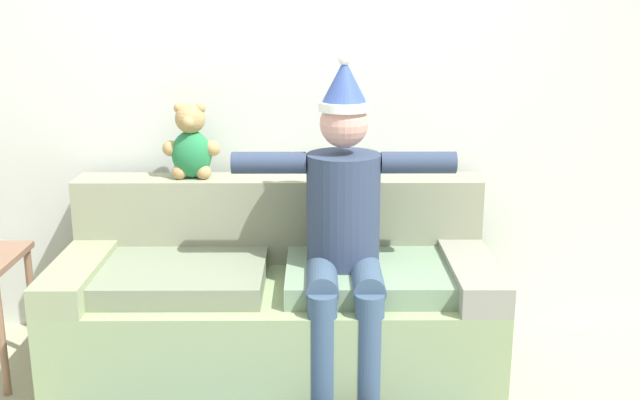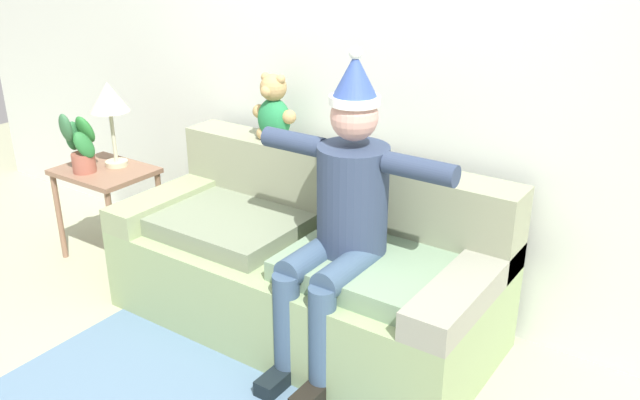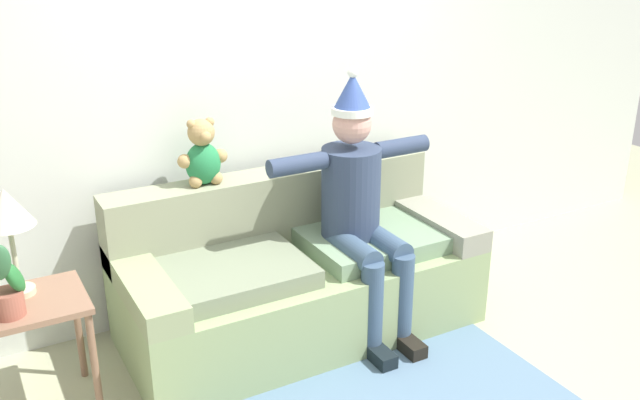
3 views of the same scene
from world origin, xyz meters
The scene contains 7 objects.
back_wall centered at (0.00, 1.55, 1.35)m, with size 7.00×0.10×2.70m, color silver.
couch centered at (0.00, 1.01, 0.34)m, with size 2.04×0.92×0.89m.
person_seated centered at (0.32, 0.84, 0.78)m, with size 1.02×0.77×1.54m.
teddy_bear centered at (-0.43, 1.30, 1.06)m, with size 0.29×0.17×0.38m.
side_table centered at (-1.49, 0.92, 0.51)m, with size 0.58×0.45×0.61m.
table_lamp centered at (-1.48, 1.01, 1.02)m, with size 0.24×0.24×0.53m.
potted_plant centered at (-1.56, 0.81, 0.78)m, with size 0.23×0.25×0.40m.
Camera 2 is at (1.85, -1.55, 2.03)m, focal length 37.58 mm.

